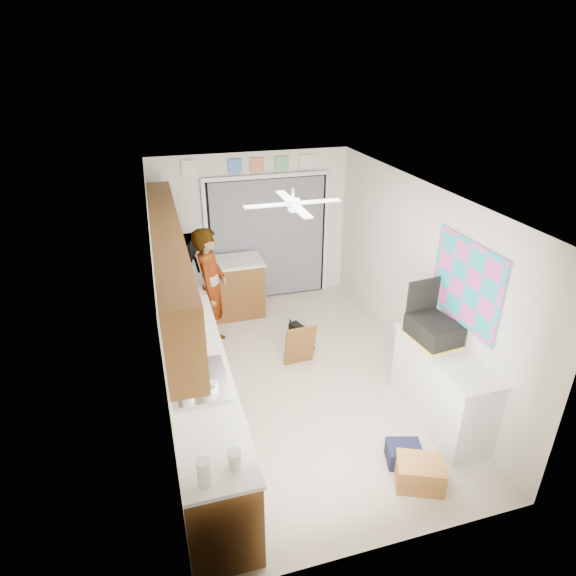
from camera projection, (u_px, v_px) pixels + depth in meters
floor at (296, 379)px, 6.34m from camera, size 5.00×5.00×0.00m
ceiling at (298, 192)px, 5.24m from camera, size 5.00×5.00×0.00m
wall_back at (253, 229)px, 7.95m from camera, size 3.20×0.00×3.20m
wall_front at (395, 438)px, 3.63m from camera, size 3.20×0.00×3.20m
wall_left at (161, 312)px, 5.39m from camera, size 0.00×5.00×5.00m
wall_right at (416, 279)px, 6.19m from camera, size 0.00×5.00×5.00m
left_base_cabinets at (194, 367)px, 5.81m from camera, size 0.60×4.80×0.90m
left_countertop at (192, 334)px, 5.61m from camera, size 0.62×4.80×0.04m
upper_cabinets at (169, 259)px, 5.36m from camera, size 0.32×4.00×0.80m
sink_basin at (202, 382)px, 4.73m from camera, size 0.50×0.76×0.06m
faucet at (181, 377)px, 4.64m from camera, size 0.03×0.03×0.22m
peninsula_base at (231, 289)px, 7.74m from camera, size 1.00×0.60×0.90m
peninsula_top at (229, 262)px, 7.53m from camera, size 1.04×0.64×0.04m
back_opening_recess at (268, 240)px, 8.07m from camera, size 2.00×0.06×2.10m
curtain_panel at (269, 240)px, 8.04m from camera, size 1.90×0.03×2.05m
door_trim_left at (207, 246)px, 7.79m from camera, size 0.06×0.04×2.10m
door_trim_right at (326, 234)px, 8.30m from camera, size 0.06×0.04×2.10m
door_trim_head at (267, 176)px, 7.57m from camera, size 2.10×0.04×0.06m
header_frame_1 at (235, 166)px, 7.40m from camera, size 0.22×0.02×0.22m
header_frame_2 at (257, 165)px, 7.48m from camera, size 0.22×0.02×0.22m
header_frame_3 at (282, 163)px, 7.58m from camera, size 0.22×0.02×0.22m
header_frame_4 at (306, 162)px, 7.68m from camera, size 0.22×0.02×0.22m
route66_sign at (189, 169)px, 7.22m from camera, size 0.22×0.02×0.26m
right_counter_base at (442, 388)px, 5.44m from camera, size 0.50×1.40×0.90m
right_counter_top at (447, 354)px, 5.23m from camera, size 0.54×1.44×0.04m
abstract_painting at (466, 283)px, 5.15m from camera, size 0.03×1.15×0.95m
ceiling_fan at (293, 204)px, 5.49m from camera, size 1.14×1.14×0.24m
microwave at (179, 250)px, 7.48m from camera, size 0.58×0.71×0.34m
soap_bottle at (187, 386)px, 4.44m from camera, size 0.14×0.14×0.32m
cup at (210, 391)px, 4.54m from camera, size 0.18×0.18×0.11m
jar_a at (235, 459)px, 3.74m from camera, size 0.12×0.12×0.16m
jar_b at (214, 387)px, 4.58m from camera, size 0.09×0.09×0.13m
paper_towel_roll at (204, 473)px, 3.58m from camera, size 0.14×0.14×0.24m
suitcase at (433, 330)px, 5.41m from camera, size 0.48×0.60×0.24m
suitcase_rim at (432, 339)px, 5.45m from camera, size 0.50×0.62×0.02m
suitcase_lid at (423, 299)px, 5.55m from camera, size 0.42×0.07×0.50m
cardboard_box at (420, 473)px, 4.73m from camera, size 0.56×0.50×0.29m
navy_crate at (404, 454)px, 5.01m from camera, size 0.41×0.37×0.21m
cabinet_door_panel at (300, 345)px, 6.50m from camera, size 0.43×0.19×0.62m
man at (211, 289)px, 6.73m from camera, size 0.61×0.75×1.79m
dog at (299, 335)px, 6.97m from camera, size 0.35×0.52×0.38m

